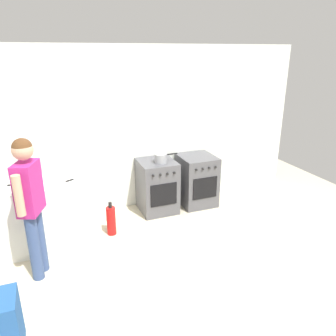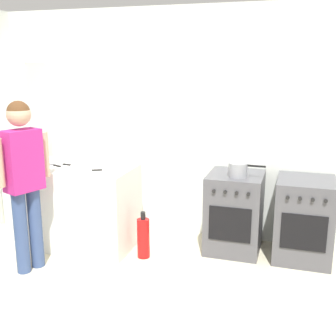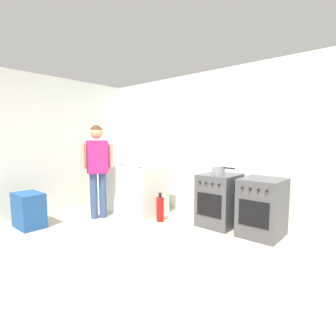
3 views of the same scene
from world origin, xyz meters
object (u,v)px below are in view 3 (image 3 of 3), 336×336
knife_carving (145,167)px  recycling_crate_lower (29,219)px  knife_bread (132,166)px  person (97,163)px  larder_cabinet (120,157)px  pot (219,170)px  fire_extinguisher (160,209)px  knife_utility (123,165)px  knife_chef (122,165)px  oven_right (262,207)px  oven_left (219,200)px  recycling_crate_upper (28,202)px

knife_carving → recycling_crate_lower: knife_carving is taller
knife_bread → person: person is taller
larder_cabinet → person: bearing=-55.1°
pot → person: person is taller
knife_bread → fire_extinguisher: knife_bread is taller
fire_extinguisher → knife_utility: bearing=176.3°
knife_chef → knife_utility: (0.05, -0.03, 0.00)m
oven_right → fire_extinguisher: 1.67m
knife_bread → fire_extinguisher: bearing=-7.4°
knife_chef → knife_bread: (0.29, 0.01, -0.00)m
larder_cabinet → fire_extinguisher: bearing=-18.0°
oven_left → pot: pot is taller
fire_extinguisher → oven_left: bearing=28.8°
pot → knife_chef: pot is taller
pot → larder_cabinet: bearing=175.9°
knife_utility → knife_chef: bearing=153.3°
knife_bread → fire_extinguisher: size_ratio=0.70×
oven_right → recycling_crate_upper: size_ratio=1.63×
knife_chef → recycling_crate_upper: 1.79m
knife_carving → knife_utility: bearing=177.8°
knife_utility → person: 0.66m
oven_right → larder_cabinet: size_ratio=0.42×
person → knife_utility: bearing=97.8°
oven_right → larder_cabinet: 3.41m
oven_left → fire_extinguisher: oven_left is taller
recycling_crate_lower → recycling_crate_upper: recycling_crate_upper is taller
oven_left → recycling_crate_lower: (-2.26, -2.08, -0.29)m
knife_utility → fire_extinguisher: (1.06, -0.07, -0.69)m
oven_right → knife_chef: knife_chef is taller
pot → larder_cabinet: larder_cabinet is taller
pot → knife_utility: size_ratio=1.54×
oven_left → knife_utility: 2.03m
recycling_crate_upper → person: bearing=67.8°
knife_bread → person: 0.71m
oven_left → recycling_crate_lower: oven_left is taller
knife_utility → oven_right: bearing=8.8°
fire_extinguisher → larder_cabinet: larder_cabinet is taller
oven_right → fire_extinguisher: oven_right is taller
knife_carving → knife_utility: size_ratio=1.27×
knife_chef → knife_utility: 0.06m
oven_left → recycling_crate_upper: size_ratio=1.63×
knife_utility → knife_carving: bearing=-2.2°
oven_right → knife_chef: size_ratio=2.73×
fire_extinguisher → oven_right: bearing=16.8°
knife_chef → knife_carving: (0.69, -0.05, -0.00)m
pot → recycling_crate_upper: bearing=-139.0°
knife_bread → recycling_crate_lower: (-0.56, -1.71, -0.76)m
pot → recycling_crate_lower: pot is taller
knife_carving → person: 0.84m
knife_chef → knife_utility: bearing=-26.7°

